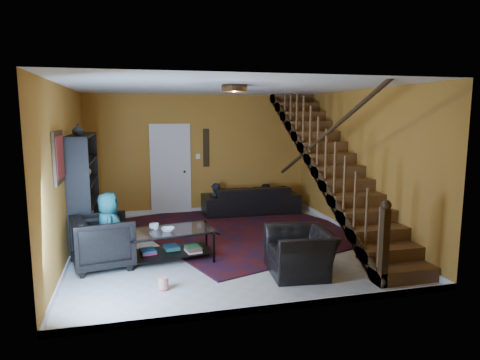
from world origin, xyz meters
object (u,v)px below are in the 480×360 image
object	(u,v)px
bookshelf	(85,193)
armchair_right	(300,252)
sofa	(251,199)
armchair_left	(103,242)
coffee_table	(172,242)

from	to	relation	value
bookshelf	armchair_right	distance (m)	3.96
sofa	armchair_right	bearing A→B (deg)	86.35
armchair_left	coffee_table	bearing A→B (deg)	-97.12
bookshelf	sofa	distance (m)	3.98
sofa	armchair_left	world-z (taller)	armchair_left
bookshelf	armchair_left	world-z (taller)	bookshelf
sofa	coffee_table	world-z (taller)	sofa
bookshelf	coffee_table	distance (m)	1.95
sofa	armchair_left	bearing A→B (deg)	44.03
bookshelf	armchair_right	xyz separation A→B (m)	(3.20, -2.23, -0.63)
sofa	coffee_table	bearing A→B (deg)	54.68
armchair_left	coffee_table	size ratio (longest dim) A/B	0.63
bookshelf	armchair_right	size ratio (longest dim) A/B	1.97
bookshelf	armchair_left	bearing A→B (deg)	-74.14
armchair_right	coffee_table	distance (m)	2.08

